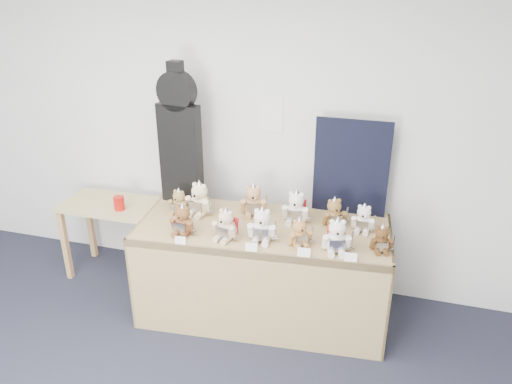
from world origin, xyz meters
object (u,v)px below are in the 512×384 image
(teddy_front_far_left, at_px, (183,221))
(red_cup, at_px, (119,203))
(side_table, at_px, (113,215))
(teddy_back_far_left, at_px, (179,203))
(teddy_back_centre_right, at_px, (296,208))
(teddy_back_end, at_px, (363,219))
(display_table, at_px, (261,251))
(teddy_front_far_right, at_px, (337,237))
(teddy_back_left, at_px, (199,200))
(teddy_front_centre, at_px, (262,226))
(teddy_front_right, at_px, (299,233))
(teddy_front_left, at_px, (226,225))
(teddy_back_right, at_px, (334,214))
(guitar_case, at_px, (180,136))
(teddy_back_centre_left, at_px, (253,201))
(teddy_front_end, at_px, (382,240))

(teddy_front_far_left, bearing_deg, red_cup, 157.34)
(side_table, xyz_separation_m, teddy_back_far_left, (0.77, -0.17, 0.31))
(teddy_back_centre_right, bearing_deg, teddy_back_end, -1.44)
(teddy_back_centre_right, relative_size, teddy_back_far_left, 1.26)
(teddy_front_far_left, bearing_deg, display_table, 23.84)
(red_cup, xyz_separation_m, teddy_front_far_left, (0.80, -0.40, 0.13))
(teddy_front_far_right, xyz_separation_m, teddy_back_left, (-1.17, 0.28, 0.01))
(teddy_back_far_left, bearing_deg, teddy_back_left, 20.13)
(teddy_front_centre, xyz_separation_m, teddy_front_right, (0.28, 0.01, -0.02))
(side_table, distance_m, teddy_back_end, 2.28)
(display_table, distance_m, teddy_front_left, 0.41)
(teddy_front_right, relative_size, teddy_back_left, 0.78)
(teddy_front_far_left, bearing_deg, teddy_front_left, 7.29)
(teddy_back_centre_right, height_order, teddy_back_far_left, teddy_back_centre_right)
(teddy_front_left, height_order, teddy_back_far_left, teddy_front_left)
(teddy_front_right, xyz_separation_m, teddy_back_right, (0.20, 0.38, 0.01))
(display_table, height_order, teddy_back_right, teddy_back_right)
(teddy_front_far_left, bearing_deg, teddy_back_right, 26.63)
(teddy_back_centre_right, distance_m, teddy_back_right, 0.30)
(teddy_front_right, distance_m, teddy_back_far_left, 1.09)
(guitar_case, distance_m, teddy_front_far_right, 1.56)
(teddy_front_far_left, distance_m, teddy_back_right, 1.18)
(teddy_front_centre, xyz_separation_m, teddy_back_far_left, (-0.79, 0.25, -0.02))
(teddy_front_centre, bearing_deg, teddy_back_end, 21.24)
(teddy_front_far_left, relative_size, teddy_front_left, 0.97)
(teddy_front_right, bearing_deg, teddy_front_left, 152.83)
(side_table, height_order, teddy_back_left, teddy_back_left)
(teddy_front_left, relative_size, teddy_back_right, 1.05)
(guitar_case, distance_m, teddy_front_centre, 1.08)
(teddy_front_far_right, bearing_deg, display_table, 156.17)
(red_cup, relative_size, teddy_front_far_right, 0.43)
(teddy_back_left, bearing_deg, teddy_front_far_left, -77.94)
(teddy_front_right, height_order, teddy_back_centre_left, teddy_back_centre_left)
(teddy_back_right, bearing_deg, red_cup, 155.73)
(teddy_front_far_left, distance_m, teddy_back_centre_right, 0.90)
(display_table, height_order, guitar_case, guitar_case)
(side_table, height_order, guitar_case, guitar_case)
(guitar_case, bearing_deg, teddy_back_centre_left, 0.60)
(teddy_front_far_right, xyz_separation_m, teddy_back_far_left, (-1.34, 0.25, -0.02))
(red_cup, bearing_deg, teddy_back_centre_right, 1.51)
(teddy_back_right, height_order, teddy_back_far_left, teddy_back_right)
(teddy_front_far_left, relative_size, teddy_front_end, 1.19)
(teddy_front_left, relative_size, teddy_front_far_right, 0.96)
(teddy_back_end, bearing_deg, teddy_back_far_left, -172.97)
(guitar_case, bearing_deg, teddy_back_left, -32.17)
(teddy_back_centre_right, bearing_deg, teddy_back_centre_left, 173.95)
(red_cup, distance_m, teddy_front_far_right, 1.99)
(teddy_back_end, bearing_deg, teddy_back_centre_left, -179.45)
(display_table, height_order, teddy_front_far_left, teddy_front_far_left)
(side_table, bearing_deg, teddy_front_left, -20.91)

